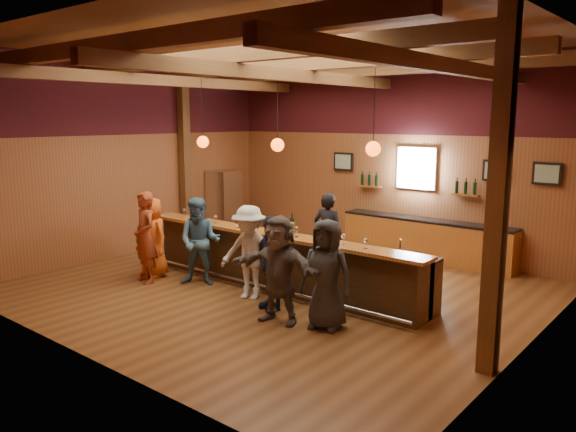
% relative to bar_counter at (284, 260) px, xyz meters
% --- Properties ---
extents(room, '(9.04, 9.00, 4.52)m').
position_rel_bar_counter_xyz_m(room, '(-0.02, -0.09, 2.69)').
color(room, brown).
rests_on(room, ground).
extents(bar_counter, '(6.30, 1.07, 1.11)m').
position_rel_bar_counter_xyz_m(bar_counter, '(0.00, 0.00, 0.00)').
color(bar_counter, black).
rests_on(bar_counter, ground).
extents(back_bar_cabinet, '(4.00, 0.52, 0.95)m').
position_rel_bar_counter_xyz_m(back_bar_cabinet, '(1.18, 3.57, -0.05)').
color(back_bar_cabinet, '#934E1A').
rests_on(back_bar_cabinet, ground).
extents(window, '(0.95, 0.09, 0.95)m').
position_rel_bar_counter_xyz_m(window, '(0.78, 3.80, 1.53)').
color(window, silver).
rests_on(window, room).
extents(framed_pictures, '(5.35, 0.05, 0.45)m').
position_rel_bar_counter_xyz_m(framed_pictures, '(1.65, 3.79, 1.58)').
color(framed_pictures, black).
rests_on(framed_pictures, room).
extents(wine_shelves, '(3.00, 0.18, 0.30)m').
position_rel_bar_counter_xyz_m(wine_shelves, '(0.78, 3.73, 1.10)').
color(wine_shelves, '#934E1A').
rests_on(wine_shelves, room).
extents(pendant_lights, '(4.24, 0.24, 1.37)m').
position_rel_bar_counter_xyz_m(pendant_lights, '(-0.02, -0.15, 2.19)').
color(pendant_lights, black).
rests_on(pendant_lights, room).
extents(stainless_fridge, '(0.70, 0.70, 1.80)m').
position_rel_bar_counter_xyz_m(stainless_fridge, '(-4.12, 2.45, 0.38)').
color(stainless_fridge, silver).
rests_on(stainless_fridge, ground).
extents(customer_orange, '(0.81, 0.54, 1.62)m').
position_rel_bar_counter_xyz_m(customer_orange, '(-2.51, -1.13, 0.29)').
color(customer_orange, '#D35213').
rests_on(customer_orange, ground).
extents(customer_redvest, '(0.75, 0.59, 1.79)m').
position_rel_bar_counter_xyz_m(customer_redvest, '(-2.27, -1.47, 0.38)').
color(customer_redvest, '#96391B').
rests_on(customer_redvest, ground).
extents(customer_denim, '(1.04, 0.98, 1.70)m').
position_rel_bar_counter_xyz_m(customer_denim, '(-1.33, -0.91, 0.33)').
color(customer_denim, '#416783').
rests_on(customer_denim, ground).
extents(customer_white, '(1.22, 0.90, 1.68)m').
position_rel_bar_counter_xyz_m(customer_white, '(-0.02, -0.92, 0.32)').
color(customer_white, silver).
rests_on(customer_white, ground).
extents(customer_navy, '(1.01, 0.66, 1.60)m').
position_rel_bar_counter_xyz_m(customer_navy, '(0.64, -1.10, 0.28)').
color(customer_navy, '#1A2035').
rests_on(customer_navy, ground).
extents(customer_brown, '(1.65, 0.73, 1.71)m').
position_rel_bar_counter_xyz_m(customer_brown, '(1.13, -1.48, 0.34)').
color(customer_brown, '#574B45').
rests_on(customer_brown, ground).
extents(customer_dark, '(0.92, 0.70, 1.70)m').
position_rel_bar_counter_xyz_m(customer_dark, '(1.86, -1.21, 0.33)').
color(customer_dark, '#2B2C2E').
rests_on(customer_dark, ground).
extents(bartender, '(0.69, 0.51, 1.72)m').
position_rel_bar_counter_xyz_m(bartender, '(0.21, 1.14, 0.34)').
color(bartender, black).
rests_on(bartender, ground).
extents(ice_bucket, '(0.21, 0.21, 0.23)m').
position_rel_bar_counter_xyz_m(ice_bucket, '(0.40, -0.34, 0.70)').
color(ice_bucket, brown).
rests_on(ice_bucket, bar_counter).
extents(bottle_a, '(0.08, 0.08, 0.37)m').
position_rel_bar_counter_xyz_m(bottle_a, '(0.34, -0.17, 0.73)').
color(bottle_a, black).
rests_on(bottle_a, bar_counter).
extents(bottle_b, '(0.07, 0.07, 0.32)m').
position_rel_bar_counter_xyz_m(bottle_b, '(1.05, -0.17, 0.71)').
color(bottle_b, black).
rests_on(bottle_b, bar_counter).
extents(glass_a, '(0.08, 0.08, 0.18)m').
position_rel_bar_counter_xyz_m(glass_a, '(-2.55, -0.25, 0.71)').
color(glass_a, silver).
rests_on(glass_a, bar_counter).
extents(glass_b, '(0.07, 0.07, 0.17)m').
position_rel_bar_counter_xyz_m(glass_b, '(-2.17, -0.30, 0.71)').
color(glass_b, silver).
rests_on(glass_b, bar_counter).
extents(glass_c, '(0.07, 0.07, 0.17)m').
position_rel_bar_counter_xyz_m(glass_c, '(-1.48, -0.35, 0.71)').
color(glass_c, silver).
rests_on(glass_c, bar_counter).
extents(glass_d, '(0.08, 0.08, 0.17)m').
position_rel_bar_counter_xyz_m(glass_d, '(-0.79, -0.42, 0.71)').
color(glass_d, silver).
rests_on(glass_d, bar_counter).
extents(glass_e, '(0.09, 0.09, 0.20)m').
position_rel_bar_counter_xyz_m(glass_e, '(-0.51, -0.31, 0.73)').
color(glass_e, silver).
rests_on(glass_e, bar_counter).
extents(glass_f, '(0.08, 0.08, 0.19)m').
position_rel_bar_counter_xyz_m(glass_f, '(0.59, -0.35, 0.72)').
color(glass_f, silver).
rests_on(glass_f, bar_counter).
extents(glass_g, '(0.08, 0.08, 0.18)m').
position_rel_bar_counter_xyz_m(glass_g, '(1.56, -0.33, 0.72)').
color(glass_g, silver).
rests_on(glass_g, bar_counter).
extents(glass_h, '(0.08, 0.08, 0.18)m').
position_rel_bar_counter_xyz_m(glass_h, '(2.00, -0.34, 0.71)').
color(glass_h, silver).
rests_on(glass_h, bar_counter).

